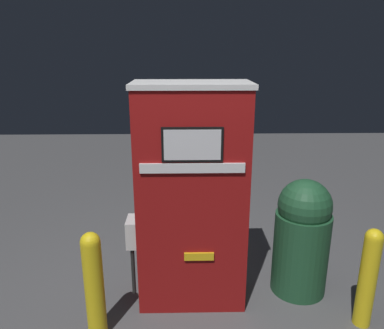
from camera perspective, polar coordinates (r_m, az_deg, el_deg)
name	(u,v)px	position (r m, az deg, el deg)	size (l,w,h in m)	color
ground_plane	(192,313)	(3.43, 0.05, -21.65)	(14.00, 14.00, 0.00)	#4C4C4F
gas_pump	(191,198)	(3.14, -0.10, -5.11)	(1.00, 0.51, 1.91)	maroon
safety_bollard	(94,283)	(3.04, -14.72, -17.04)	(0.15, 0.15, 0.89)	yellow
trash_bin	(302,236)	(3.55, 16.40, -10.43)	(0.49, 0.49, 1.08)	#1E4C2D
safety_bollard_far	(368,275)	(3.36, 25.27, -15.04)	(0.14, 0.14, 0.85)	yellow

